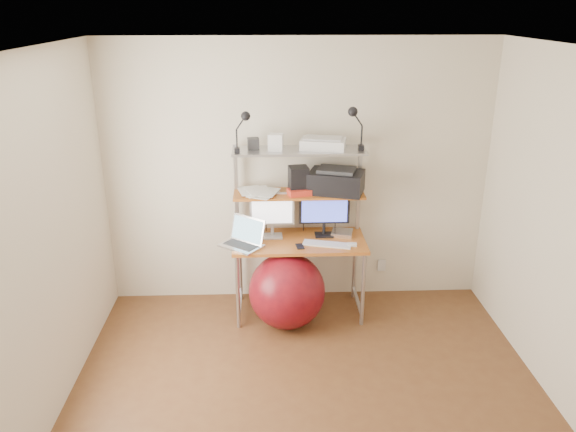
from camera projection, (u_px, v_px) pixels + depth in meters
name	position (u px, v px, depth m)	size (l,w,h in m)	color
room	(313.00, 255.00, 3.58)	(3.60, 3.60, 3.60)	brown
computer_desk	(299.00, 215.00, 5.09)	(1.20, 0.60, 1.57)	#C96B27
wall_outlet	(382.00, 265.00, 5.62)	(0.08, 0.01, 0.12)	silver
monitor_silver	(272.00, 212.00, 5.10)	(0.41, 0.15, 0.45)	#BBBCC0
monitor_black	(324.00, 211.00, 5.13)	(0.46, 0.13, 0.46)	black
laptop	(244.00, 239.00, 4.98)	(0.46, 0.44, 0.31)	silver
keyboard	(327.00, 244.00, 5.00)	(0.43, 0.12, 0.01)	silver
mouse	(352.00, 245.00, 4.98)	(0.08, 0.05, 0.02)	silver
mac_mini	(342.00, 233.00, 5.22)	(0.19, 0.19, 0.04)	silver
phone	(300.00, 246.00, 4.96)	(0.06, 0.12, 0.01)	black
printer	(336.00, 181.00, 5.05)	(0.55, 0.45, 0.23)	black
nas_cube	(299.00, 180.00, 5.03)	(0.17, 0.17, 0.24)	black
red_box	(299.00, 192.00, 5.01)	(0.20, 0.13, 0.06)	red
scanner	(323.00, 143.00, 4.95)	(0.43, 0.33, 0.10)	silver
box_white	(276.00, 142.00, 4.88)	(0.13, 0.11, 0.15)	silver
box_grey	(253.00, 144.00, 4.93)	(0.10, 0.10, 0.10)	#2C2C2E
clip_lamp_left	(244.00, 123.00, 4.73)	(0.14, 0.08, 0.36)	black
clip_lamp_right	(355.00, 119.00, 4.80)	(0.15, 0.09, 0.38)	black
exercise_ball	(287.00, 291.00, 5.03)	(0.69, 0.69, 0.69)	maroon
paper_stack	(258.00, 192.00, 5.06)	(0.41, 0.42, 0.02)	white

